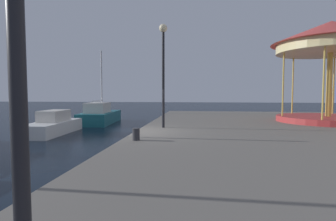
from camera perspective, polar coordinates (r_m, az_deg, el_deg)
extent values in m
plane|color=black|center=(11.13, -6.90, -8.46)|extent=(120.00, 120.00, 0.00)
cube|color=slate|center=(11.50, 27.43, -6.43)|extent=(13.26, 25.19, 0.80)
cube|color=white|center=(16.75, -23.41, -3.41)|extent=(1.84, 4.65, 0.71)
cube|color=beige|center=(16.86, -23.16, -1.05)|extent=(1.23, 2.07, 0.64)
cube|color=#4C6070|center=(17.75, -21.69, -0.37)|extent=(0.98, 0.15, 0.29)
cube|color=#19606B|center=(21.67, -14.25, -1.46)|extent=(2.58, 5.68, 0.87)
cube|color=beige|center=(20.93, -14.81, 0.59)|extent=(1.68, 2.55, 0.76)
cylinder|color=silver|center=(22.07, -14.02, 6.07)|extent=(0.12, 0.12, 4.85)
cylinder|color=silver|center=(20.86, -14.87, 2.01)|extent=(0.30, 2.48, 0.08)
cylinder|color=#B23333|center=(16.77, 31.00, -1.59)|extent=(5.23, 5.23, 0.30)
cylinder|color=gold|center=(16.72, 31.21, 4.72)|extent=(0.28, 0.28, 3.39)
cylinder|color=#F2E099|center=(16.88, 31.43, 11.34)|extent=(5.42, 5.42, 0.50)
cone|color=#C63D38|center=(17.02, 31.53, 14.11)|extent=(6.03, 6.03, 1.16)
cylinder|color=gold|center=(19.07, 31.89, 4.51)|extent=(0.08, 0.08, 3.39)
cylinder|color=gold|center=(18.19, 25.12, 4.78)|extent=(0.08, 0.08, 3.39)
cylinder|color=gold|center=(15.88, 23.40, 5.04)|extent=(0.08, 0.08, 3.39)
cylinder|color=gold|center=(14.37, 30.31, 5.01)|extent=(0.08, 0.08, 3.39)
cylinder|color=black|center=(2.21, -29.70, 13.12)|extent=(0.12, 0.12, 3.83)
cylinder|color=black|center=(11.96, -1.02, 6.45)|extent=(0.12, 0.12, 4.23)
sphere|color=#F9E5B2|center=(12.29, -1.03, 17.21)|extent=(0.36, 0.36, 0.36)
cylinder|color=#2D2D33|center=(8.84, -6.84, -5.04)|extent=(0.24, 0.24, 0.40)
cylinder|color=tan|center=(20.51, 31.37, 1.14)|extent=(0.34, 0.34, 1.64)
sphere|color=tan|center=(20.50, 31.46, 3.76)|extent=(0.24, 0.24, 0.24)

